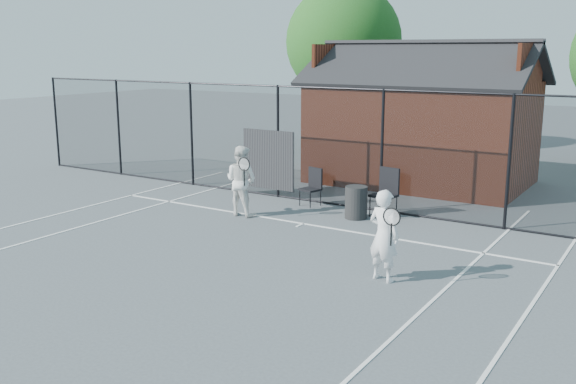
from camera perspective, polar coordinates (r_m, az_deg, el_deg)
The scene contains 10 objects.
ground at distance 12.33m, azimuth -5.84°, elevation -5.96°, with size 80.00×80.00×0.00m, color #4A5154.
court_lines at distance 11.38m, azimuth -9.98°, elevation -7.65°, with size 11.02×18.00×0.01m.
fence at distance 16.25m, azimuth 4.12°, elevation 3.82°, with size 22.04×3.00×3.00m.
clubhouse at distance 19.52m, azimuth 11.83°, elevation 5.52°, with size 6.50×4.36×4.19m.
tree_left at distance 25.54m, azimuth 4.98°, elevation 13.13°, with size 4.48×4.48×6.44m.
player_front at distance 11.07m, azimuth 8.52°, elevation -3.83°, with size 0.75×0.59×1.60m.
player_back at distance 15.35m, azimuth -4.18°, elevation 1.02°, with size 0.92×0.68×1.68m.
chair_left at distance 16.30m, azimuth 1.99°, elevation 0.39°, with size 0.45×0.47×0.94m, color black.
chair_right at distance 15.39m, azimuth 8.50°, elevation -0.12°, with size 0.54×0.57×1.13m, color black.
waste_bin at distance 15.18m, azimuth 6.07°, elevation -0.92°, with size 0.53×0.53×0.77m, color #252525.
Camera 1 is at (7.27, -9.17, 3.89)m, focal length 40.00 mm.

